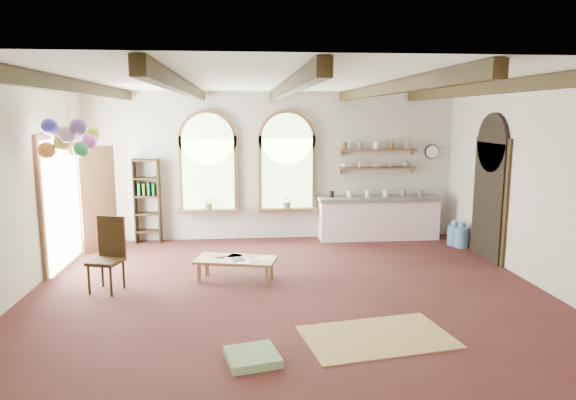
{
  "coord_description": "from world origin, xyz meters",
  "views": [
    {
      "loc": [
        -0.69,
        -7.66,
        2.71
      ],
      "look_at": [
        0.06,
        0.6,
        1.33
      ],
      "focal_mm": 32.0,
      "sensor_mm": 36.0,
      "label": 1
    }
  ],
  "objects": [
    {
      "name": "floor",
      "position": [
        0.0,
        0.0,
        0.0
      ],
      "size": [
        8.0,
        8.0,
        0.0
      ],
      "primitive_type": "plane",
      "color": "#4C221F",
      "rests_on": "ground"
    },
    {
      "name": "ceiling_beams",
      "position": [
        0.0,
        0.0,
        3.1
      ],
      "size": [
        6.2,
        6.8,
        0.18
      ],
      "primitive_type": null,
      "color": "#322310",
      "rests_on": "ceiling"
    },
    {
      "name": "window_left",
      "position": [
        -1.4,
        3.43,
        1.63
      ],
      "size": [
        1.3,
        0.28,
        2.2
      ],
      "color": "brown",
      "rests_on": "floor"
    },
    {
      "name": "window_right",
      "position": [
        0.3,
        3.43,
        1.63
      ],
      "size": [
        1.3,
        0.28,
        2.2
      ],
      "color": "brown",
      "rests_on": "floor"
    },
    {
      "name": "left_doorway",
      "position": [
        -3.95,
        1.8,
        1.15
      ],
      "size": [
        0.1,
        1.9,
        2.5
      ],
      "primitive_type": "cube",
      "color": "brown",
      "rests_on": "floor"
    },
    {
      "name": "right_doorway",
      "position": [
        3.95,
        1.5,
        1.1
      ],
      "size": [
        0.1,
        1.3,
        2.4
      ],
      "primitive_type": "cube",
      "color": "black",
      "rests_on": "floor"
    },
    {
      "name": "kitchen_counter",
      "position": [
        2.3,
        3.2,
        0.48
      ],
      "size": [
        2.68,
        0.62,
        0.94
      ],
      "color": "white",
      "rests_on": "floor"
    },
    {
      "name": "wall_shelf_lower",
      "position": [
        2.3,
        3.38,
        1.55
      ],
      "size": [
        1.7,
        0.24,
        0.04
      ],
      "primitive_type": "cube",
      "color": "brown",
      "rests_on": "wall_back"
    },
    {
      "name": "wall_shelf_upper",
      "position": [
        2.3,
        3.38,
        1.95
      ],
      "size": [
        1.7,
        0.24,
        0.04
      ],
      "primitive_type": "cube",
      "color": "brown",
      "rests_on": "wall_back"
    },
    {
      "name": "wall_clock",
      "position": [
        3.55,
        3.45,
        1.9
      ],
      "size": [
        0.32,
        0.04,
        0.32
      ],
      "primitive_type": "cylinder",
      "rotation": [
        1.57,
        0.0,
        0.0
      ],
      "color": "black",
      "rests_on": "wall_back"
    },
    {
      "name": "bookshelf",
      "position": [
        -2.7,
        3.32,
        0.9
      ],
      "size": [
        0.53,
        0.32,
        1.8
      ],
      "color": "#322310",
      "rests_on": "floor"
    },
    {
      "name": "coffee_table",
      "position": [
        -0.81,
        0.56,
        0.33
      ],
      "size": [
        1.41,
        0.89,
        0.37
      ],
      "color": "tan",
      "rests_on": "floor"
    },
    {
      "name": "side_chair",
      "position": [
        -2.79,
        0.23,
        0.33
      ],
      "size": [
        0.57,
        0.57,
        1.15
      ],
      "color": "#322310",
      "rests_on": "floor"
    },
    {
      "name": "floor_mat",
      "position": [
        0.95,
        -1.83,
        0.01
      ],
      "size": [
        1.95,
        1.39,
        0.02
      ],
      "primitive_type": "cube",
      "rotation": [
        0.0,
        0.0,
        0.17
      ],
      "color": "tan",
      "rests_on": "floor"
    },
    {
      "name": "floor_cushion",
      "position": [
        -0.6,
        -2.3,
        0.05
      ],
      "size": [
        0.66,
        0.66,
        0.1
      ],
      "primitive_type": "cube",
      "rotation": [
        0.0,
        0.0,
        0.23
      ],
      "color": "gray",
      "rests_on": "floor"
    },
    {
      "name": "water_jug_a",
      "position": [
        3.75,
        2.5,
        0.24
      ],
      "size": [
        0.28,
        0.28,
        0.54
      ],
      "color": "#5483B5",
      "rests_on": "floor"
    },
    {
      "name": "water_jug_b",
      "position": [
        3.82,
        2.3,
        0.23
      ],
      "size": [
        0.28,
        0.28,
        0.54
      ],
      "color": "#5483B5",
      "rests_on": "floor"
    },
    {
      "name": "balloon_cluster",
      "position": [
        -3.4,
        0.8,
        2.35
      ],
      "size": [
        0.82,
        0.82,
        1.16
      ],
      "color": "white",
      "rests_on": "floor"
    },
    {
      "name": "table_book",
      "position": [
        -1.15,
        0.71,
        0.38
      ],
      "size": [
        0.2,
        0.25,
        0.02
      ],
      "primitive_type": "imported",
      "rotation": [
        0.0,
        0.0,
        0.21
      ],
      "color": "olive",
      "rests_on": "coffee_table"
    },
    {
      "name": "tablet",
      "position": [
        -0.77,
        0.49,
        0.38
      ],
      "size": [
        0.25,
        0.3,
        0.01
      ],
      "primitive_type": "cube",
      "rotation": [
        0.0,
        0.0,
        0.29
      ],
      "color": "black",
      "rests_on": "coffee_table"
    },
    {
      "name": "potted_plant_left",
      "position": [
        -1.4,
        3.32,
        0.85
      ],
      "size": [
        0.27,
        0.23,
        0.3
      ],
      "primitive_type": "imported",
      "color": "#598C4C",
      "rests_on": "window_left"
    },
    {
      "name": "potted_plant_right",
      "position": [
        0.3,
        3.32,
        0.85
      ],
      "size": [
        0.27,
        0.23,
        0.3
      ],
      "primitive_type": "imported",
      "color": "#598C4C",
      "rests_on": "window_right"
    },
    {
      "name": "shelf_cup_a",
      "position": [
        1.55,
        3.38,
        1.62
      ],
      "size": [
        0.12,
        0.1,
        0.1
      ],
      "primitive_type": "imported",
      "color": "white",
      "rests_on": "wall_shelf_lower"
    },
    {
      "name": "shelf_cup_b",
      "position": [
        1.9,
        3.38,
        1.62
      ],
      "size": [
        0.1,
        0.1,
        0.09
      ],
      "primitive_type": "imported",
      "color": "beige",
      "rests_on": "wall_shelf_lower"
    },
    {
      "name": "shelf_bowl_a",
      "position": [
        2.25,
        3.38,
        1.6
      ],
      "size": [
        0.22,
        0.22,
        0.05
      ],
      "primitive_type": "imported",
      "color": "beige",
      "rests_on": "wall_shelf_lower"
    },
    {
      "name": "shelf_bowl_b",
      "position": [
        2.6,
        3.38,
        1.6
      ],
      "size": [
        0.2,
        0.2,
        0.06
      ],
      "primitive_type": "imported",
      "color": "#8C664C",
      "rests_on": "wall_shelf_lower"
    },
    {
      "name": "shelf_vase",
      "position": [
        2.95,
        3.38,
        1.67
      ],
      "size": [
        0.18,
        0.18,
        0.19
      ],
      "primitive_type": "imported",
      "color": "slate",
      "rests_on": "wall_shelf_lower"
    }
  ]
}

